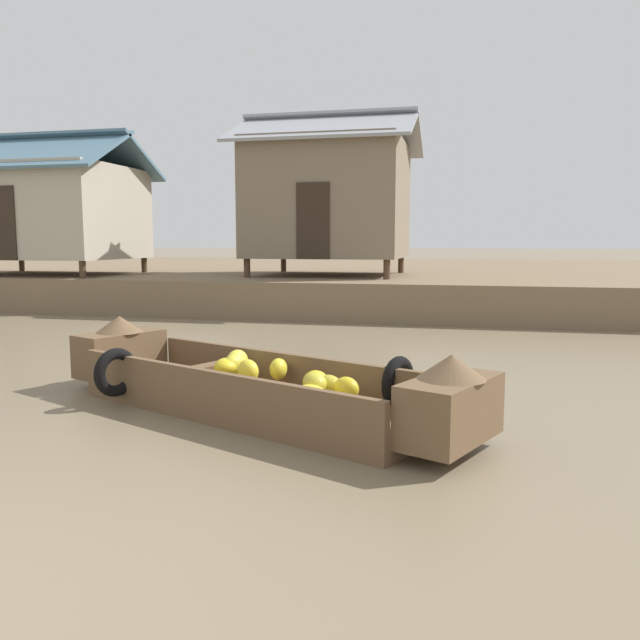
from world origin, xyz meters
The scene contains 5 objects.
ground_plane centered at (0.00, 10.00, 0.00)m, with size 300.00×300.00×0.00m, color #7A6B51.
riverbank_strip centered at (0.00, 22.03, 0.42)m, with size 160.00×20.00×0.85m, color #756047.
banana_boat centered at (0.94, 4.85, 0.29)m, with size 4.90×2.95×0.84m.
stilt_house_left centered at (-8.09, 14.07, 2.56)m, with size 5.16×3.91×3.75m.
stilt_house_mid_left centered at (-0.57, 15.39, 2.87)m, with size 4.57×4.09×4.20m.
Camera 1 is at (3.05, -1.21, 1.74)m, focal length 35.88 mm.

